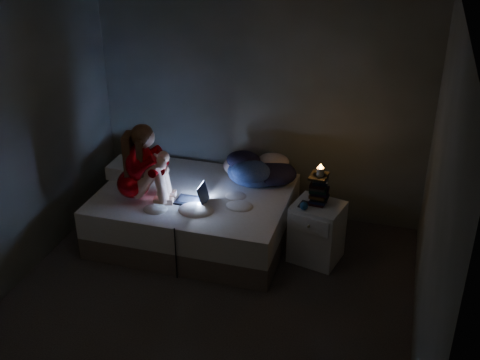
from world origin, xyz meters
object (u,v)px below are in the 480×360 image
at_px(nightstand, 317,232).
at_px(candle, 320,172).
at_px(bed, 195,215).
at_px(laptop, 191,192).
at_px(phone, 304,206).
at_px(woman, 132,162).

relative_size(nightstand, candle, 7.68).
relative_size(bed, laptop, 6.25).
distance_m(bed, laptop, 0.42).
bearing_deg(laptop, candle, 8.34).
bearing_deg(phone, nightstand, 25.21).
relative_size(laptop, nightstand, 0.50).
xyz_separation_m(laptop, phone, (1.13, 0.08, -0.02)).
distance_m(nightstand, phone, 0.35).
height_order(woman, phone, woman).
height_order(bed, woman, woman).
height_order(nightstand, candle, candle).
xyz_separation_m(nightstand, phone, (-0.13, -0.07, 0.31)).
distance_m(laptop, candle, 1.30).
distance_m(laptop, phone, 1.13).
bearing_deg(bed, phone, -5.53).
relative_size(woman, candle, 10.10).
height_order(laptop, candle, candle).
xyz_separation_m(woman, nightstand, (1.82, 0.24, -0.63)).
distance_m(woman, laptop, 0.65).
bearing_deg(laptop, phone, 3.72).
distance_m(woman, candle, 1.83).
distance_m(woman, phone, 1.73).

